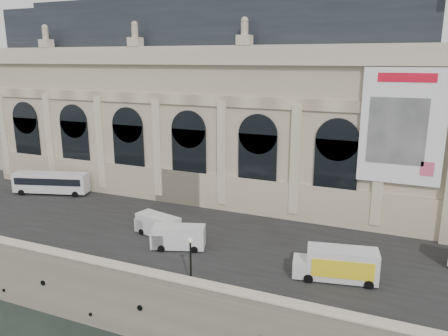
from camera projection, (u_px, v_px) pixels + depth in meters
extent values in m
plane|color=black|center=(125.00, 336.00, 42.74)|extent=(260.00, 260.00, 0.00)
cube|color=gray|center=(248.00, 202.00, 73.22)|extent=(160.00, 70.00, 6.00)
cube|color=#2D2D2D|center=(190.00, 229.00, 53.75)|extent=(160.00, 24.00, 0.06)
cube|color=gray|center=(125.00, 272.00, 41.67)|extent=(160.00, 1.20, 1.10)
cube|color=beige|center=(124.00, 267.00, 41.53)|extent=(160.00, 1.40, 0.12)
cube|color=#C5B497|center=(204.00, 120.00, 68.51)|extent=(68.00, 18.00, 22.00)
cube|color=beige|center=(177.00, 187.00, 62.43)|extent=(68.60, 0.40, 5.00)
cube|color=beige|center=(173.00, 55.00, 57.83)|extent=(69.00, 0.80, 2.40)
cube|color=beige|center=(175.00, 99.00, 59.38)|extent=(68.00, 0.30, 1.40)
cube|color=#23282F|center=(203.00, 27.00, 65.09)|extent=(64.00, 15.00, 6.00)
cube|color=#23282F|center=(203.00, 2.00, 64.24)|extent=(56.00, 10.00, 1.20)
cube|color=black|center=(28.00, 145.00, 72.09)|extent=(5.20, 0.25, 9.00)
cylinder|color=black|center=(25.00, 118.00, 70.99)|extent=(5.20, 0.25, 5.20)
cube|color=beige|center=(50.00, 138.00, 69.76)|extent=(1.20, 0.50, 14.00)
cube|color=black|center=(76.00, 150.00, 68.28)|extent=(5.20, 0.25, 9.00)
cylinder|color=black|center=(73.00, 121.00, 67.18)|extent=(5.20, 0.25, 5.20)
cube|color=beige|center=(101.00, 143.00, 65.95)|extent=(1.20, 0.50, 14.00)
cube|color=black|center=(129.00, 155.00, 64.47)|extent=(5.20, 0.25, 9.00)
cylinder|color=black|center=(127.00, 125.00, 63.37)|extent=(5.20, 0.25, 5.20)
cube|color=beige|center=(158.00, 148.00, 62.14)|extent=(1.20, 0.50, 14.00)
cube|color=black|center=(189.00, 161.00, 60.67)|extent=(5.20, 0.25, 9.00)
cylinder|color=black|center=(188.00, 129.00, 59.57)|extent=(5.20, 0.25, 5.20)
cube|color=beige|center=(222.00, 154.00, 58.33)|extent=(1.20, 0.50, 14.00)
cube|color=black|center=(257.00, 168.00, 56.86)|extent=(5.20, 0.25, 9.00)
cylinder|color=black|center=(258.00, 134.00, 55.76)|extent=(5.20, 0.25, 5.20)
cube|color=beige|center=(295.00, 161.00, 54.52)|extent=(1.20, 0.50, 14.00)
cube|color=black|center=(335.00, 176.00, 53.05)|extent=(5.20, 0.25, 9.00)
cylinder|color=black|center=(337.00, 140.00, 51.95)|extent=(5.20, 0.25, 5.20)
cube|color=beige|center=(379.00, 168.00, 50.71)|extent=(1.20, 0.50, 14.00)
cube|color=beige|center=(4.00, 134.00, 73.57)|extent=(1.20, 0.50, 14.00)
cube|color=white|center=(402.00, 127.00, 48.55)|extent=(9.00, 0.35, 13.00)
cube|color=red|center=(407.00, 78.00, 47.06)|extent=(6.00, 0.06, 1.00)
cube|color=gray|center=(397.00, 131.00, 48.69)|extent=(6.20, 0.06, 7.50)
cube|color=#D94C73|center=(427.00, 169.00, 48.33)|extent=(1.40, 0.06, 1.60)
cube|color=silver|center=(51.00, 182.00, 67.01)|extent=(11.68, 5.58, 2.96)
cube|color=black|center=(16.00, 179.00, 67.57)|extent=(0.71, 2.13, 1.15)
cube|color=black|center=(47.00, 182.00, 65.73)|extent=(10.10, 3.09, 1.05)
cube|color=black|center=(55.00, 178.00, 68.11)|extent=(10.10, 3.09, 1.05)
cylinder|color=black|center=(21.00, 193.00, 66.68)|extent=(1.00, 0.55, 0.96)
cylinder|color=black|center=(30.00, 188.00, 68.98)|extent=(1.00, 0.55, 0.96)
cylinder|color=black|center=(75.00, 195.00, 65.74)|extent=(1.00, 0.55, 0.96)
cylinder|color=black|center=(82.00, 190.00, 68.05)|extent=(1.00, 0.55, 0.96)
cube|color=silver|center=(179.00, 237.00, 47.90)|extent=(6.04, 3.91, 2.40)
cube|color=silver|center=(159.00, 239.00, 48.14)|extent=(2.21, 2.59, 1.67)
cube|color=black|center=(154.00, 234.00, 48.04)|extent=(0.67, 1.79, 0.83)
cylinder|color=black|center=(161.00, 249.00, 47.21)|extent=(0.83, 0.51, 0.79)
cylinder|color=black|center=(165.00, 241.00, 49.33)|extent=(0.83, 0.51, 0.79)
cylinder|color=black|center=(194.00, 250.00, 46.97)|extent=(0.83, 0.51, 0.79)
cylinder|color=black|center=(197.00, 242.00, 49.08)|extent=(0.83, 0.51, 0.79)
cube|color=silver|center=(158.00, 225.00, 51.32)|extent=(5.87, 3.40, 2.35)
cube|color=silver|center=(145.00, 224.00, 52.69)|extent=(2.01, 2.45, 1.63)
cube|color=black|center=(142.00, 218.00, 52.89)|extent=(0.50, 1.80, 0.82)
cylinder|color=black|center=(141.00, 232.00, 51.76)|extent=(0.81, 0.43, 0.78)
cylinder|color=black|center=(155.00, 227.00, 53.42)|extent=(0.81, 0.43, 0.78)
cylinder|color=black|center=(163.00, 239.00, 49.70)|extent=(0.81, 0.43, 0.78)
cylinder|color=black|center=(176.00, 233.00, 51.37)|extent=(0.81, 0.43, 0.78)
cube|color=silver|center=(342.00, 264.00, 40.97)|extent=(6.85, 3.69, 2.92)
cube|color=yellow|center=(343.00, 270.00, 39.76)|extent=(5.53, 1.14, 1.73)
cube|color=red|center=(343.00, 270.00, 39.76)|extent=(3.19, 0.66, 0.65)
cube|color=silver|center=(302.00, 266.00, 41.87)|extent=(2.16, 2.67, 1.62)
cylinder|color=black|center=(308.00, 279.00, 40.71)|extent=(0.91, 0.46, 0.87)
cylinder|color=black|center=(309.00, 267.00, 43.07)|extent=(0.91, 0.46, 0.87)
cylinder|color=black|center=(369.00, 285.00, 39.61)|extent=(0.91, 0.46, 0.87)
cylinder|color=black|center=(366.00, 272.00, 41.97)|extent=(0.91, 0.46, 0.87)
cylinder|color=black|center=(191.00, 283.00, 40.31)|extent=(0.49, 0.49, 0.44)
cylinder|color=black|center=(191.00, 264.00, 39.83)|extent=(0.18, 0.18, 4.41)
sphere|color=beige|center=(190.00, 240.00, 39.26)|extent=(0.49, 0.49, 0.49)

